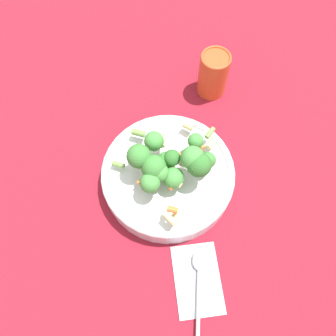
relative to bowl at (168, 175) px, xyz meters
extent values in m
plane|color=maroon|center=(0.00, 0.00, -0.03)|extent=(3.00, 3.00, 0.00)
cylinder|color=silver|center=(0.00, 0.00, -0.01)|extent=(0.26, 0.26, 0.05)
torus|color=silver|center=(0.00, 0.00, 0.02)|extent=(0.26, 0.26, 0.01)
cylinder|color=#8CB766|center=(0.01, 0.03, 0.03)|extent=(0.01, 0.01, 0.01)
sphere|color=#479342|center=(0.01, 0.03, 0.05)|extent=(0.04, 0.04, 0.04)
cylinder|color=#8CB766|center=(-0.01, 0.00, 0.05)|extent=(0.01, 0.01, 0.01)
sphere|color=#33722D|center=(-0.01, 0.00, 0.07)|extent=(0.03, 0.03, 0.03)
cylinder|color=#8CB766|center=(0.04, -0.03, 0.05)|extent=(0.02, 0.02, 0.02)
sphere|color=#3D8438|center=(0.04, -0.03, 0.08)|extent=(0.04, 0.04, 0.04)
cylinder|color=#8CB766|center=(0.00, -0.05, 0.04)|extent=(0.01, 0.01, 0.01)
sphere|color=#479342|center=(0.00, -0.05, 0.06)|extent=(0.04, 0.04, 0.04)
cylinder|color=#8CB766|center=(-0.04, 0.04, 0.05)|extent=(0.02, 0.02, 0.02)
sphere|color=#33722D|center=(-0.04, 0.04, 0.08)|extent=(0.04, 0.04, 0.04)
cylinder|color=#8CB766|center=(0.00, -0.01, 0.04)|extent=(0.01, 0.01, 0.01)
sphere|color=#3D8438|center=(0.00, -0.01, 0.06)|extent=(0.03, 0.03, 0.03)
cylinder|color=#8CB766|center=(-0.06, 0.04, 0.05)|extent=(0.01, 0.01, 0.01)
sphere|color=#3D8438|center=(-0.06, 0.04, 0.06)|extent=(0.03, 0.03, 0.03)
cylinder|color=#8CB766|center=(-0.07, -0.01, 0.05)|extent=(0.01, 0.01, 0.01)
sphere|color=#479342|center=(-0.07, -0.01, 0.06)|extent=(0.03, 0.03, 0.03)
cylinder|color=#8CB766|center=(-0.03, 0.03, 0.06)|extent=(0.02, 0.02, 0.02)
sphere|color=#479342|center=(-0.03, 0.03, 0.08)|extent=(0.04, 0.04, 0.04)
cylinder|color=#8CB766|center=(-0.05, 0.00, 0.03)|extent=(0.01, 0.01, 0.01)
sphere|color=#3D8438|center=(-0.05, 0.00, 0.05)|extent=(0.03, 0.03, 0.03)
cylinder|color=#8CB766|center=(0.03, 0.00, 0.04)|extent=(0.02, 0.02, 0.02)
sphere|color=#3D8438|center=(0.03, 0.00, 0.07)|extent=(0.05, 0.05, 0.05)
cylinder|color=#8CB766|center=(0.05, 0.02, 0.04)|extent=(0.01, 0.01, 0.01)
sphere|color=#479342|center=(0.05, 0.02, 0.07)|extent=(0.04, 0.04, 0.04)
cylinder|color=#8CB766|center=(0.02, 0.01, 0.05)|extent=(0.01, 0.01, 0.01)
sphere|color=#479342|center=(0.02, 0.01, 0.07)|extent=(0.03, 0.03, 0.03)
cylinder|color=#729E4C|center=(0.05, -0.05, 0.04)|extent=(0.02, 0.03, 0.01)
cylinder|color=beige|center=(0.01, 0.04, 0.05)|extent=(0.02, 0.02, 0.01)
cylinder|color=beige|center=(-0.02, -0.05, 0.05)|extent=(0.03, 0.03, 0.01)
cylinder|color=orange|center=(0.05, 0.00, 0.05)|extent=(0.03, 0.01, 0.01)
cylinder|color=orange|center=(0.04, 0.08, 0.05)|extent=(0.02, 0.02, 0.01)
cylinder|color=beige|center=(-0.01, -0.02, 0.04)|extent=(0.02, 0.03, 0.01)
cylinder|color=orange|center=(0.02, 0.03, 0.05)|extent=(0.01, 0.03, 0.01)
cylinder|color=orange|center=(-0.03, -0.01, 0.04)|extent=(0.03, 0.02, 0.01)
cylinder|color=beige|center=(-0.10, 0.00, 0.03)|extent=(0.03, 0.02, 0.01)
cylinder|color=beige|center=(0.04, 0.09, 0.03)|extent=(0.03, 0.02, 0.01)
cylinder|color=orange|center=(-0.08, -0.01, 0.03)|extent=(0.01, 0.02, 0.01)
cylinder|color=beige|center=(0.05, 0.09, 0.05)|extent=(0.02, 0.03, 0.01)
cylinder|color=beige|center=(-0.08, -0.05, 0.04)|extent=(0.02, 0.02, 0.01)
cylinder|color=#729E4C|center=(0.08, -0.06, 0.03)|extent=(0.02, 0.02, 0.01)
cylinder|color=#729E4C|center=(-0.10, -0.01, 0.06)|extent=(0.03, 0.02, 0.01)
cylinder|color=#729E4C|center=(0.01, -0.09, 0.04)|extent=(0.03, 0.03, 0.01)
cylinder|color=orange|center=(0.00, 0.01, 0.04)|extent=(0.02, 0.02, 0.01)
cylinder|color=#CC4C23|center=(-0.21, -0.14, 0.02)|extent=(0.07, 0.07, 0.10)
torus|color=#CC4C23|center=(-0.21, -0.14, 0.07)|extent=(0.07, 0.07, 0.01)
cube|color=#B2BCC6|center=(0.06, 0.19, -0.02)|extent=(0.13, 0.15, 0.01)
cylinder|color=silver|center=(0.09, 0.23, -0.02)|extent=(0.08, 0.11, 0.01)
ellipsoid|color=silver|center=(0.04, 0.17, -0.02)|extent=(0.04, 0.04, 0.01)
camera|label=1|loc=(0.14, 0.22, 0.59)|focal=35.00mm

